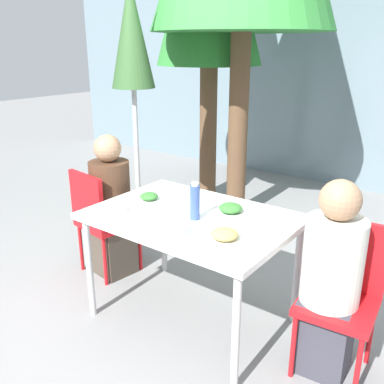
# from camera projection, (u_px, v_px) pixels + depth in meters

# --- Properties ---
(ground_plane) EXTENTS (24.00, 24.00, 0.00)m
(ground_plane) POSITION_uv_depth(u_px,v_px,m) (192.00, 317.00, 2.93)
(ground_plane) COLOR gray
(building_facade) EXTENTS (10.00, 0.20, 3.00)m
(building_facade) POSITION_uv_depth(u_px,v_px,m) (370.00, 68.00, 5.13)
(building_facade) COLOR slate
(building_facade) RESTS_ON ground
(dining_table) EXTENTS (1.26, 0.88, 0.76)m
(dining_table) POSITION_uv_depth(u_px,v_px,m) (192.00, 224.00, 2.70)
(dining_table) COLOR white
(dining_table) RESTS_ON ground
(chair_left) EXTENTS (0.45, 0.45, 0.86)m
(chair_left) POSITION_uv_depth(u_px,v_px,m) (100.00, 216.00, 3.33)
(chair_left) COLOR red
(chair_left) RESTS_ON ground
(person_left) EXTENTS (0.31, 0.31, 1.14)m
(person_left) POSITION_uv_depth(u_px,v_px,m) (111.00, 210.00, 3.34)
(person_left) COLOR #473D33
(person_left) RESTS_ON ground
(chair_right) EXTENTS (0.43, 0.43, 0.86)m
(chair_right) POSITION_uv_depth(u_px,v_px,m) (342.00, 286.00, 2.36)
(chair_right) COLOR red
(chair_right) RESTS_ON ground
(person_right) EXTENTS (0.32, 0.32, 1.13)m
(person_right) POSITION_uv_depth(u_px,v_px,m) (330.00, 284.00, 2.31)
(person_right) COLOR #383842
(person_right) RESTS_ON ground
(closed_umbrella) EXTENTS (0.38, 0.38, 2.31)m
(closed_umbrella) POSITION_uv_depth(u_px,v_px,m) (132.00, 46.00, 3.65)
(closed_umbrella) COLOR #333333
(closed_umbrella) RESTS_ON ground
(plate_0) EXTENTS (0.22, 0.22, 0.06)m
(plate_0) POSITION_uv_depth(u_px,v_px,m) (149.00, 198.00, 2.89)
(plate_0) COLOR white
(plate_0) RESTS_ON dining_table
(plate_1) EXTENTS (0.27, 0.27, 0.07)m
(plate_1) POSITION_uv_depth(u_px,v_px,m) (231.00, 210.00, 2.67)
(plate_1) COLOR white
(plate_1) RESTS_ON dining_table
(plate_2) EXTENTS (0.27, 0.27, 0.07)m
(plate_2) POSITION_uv_depth(u_px,v_px,m) (224.00, 237.00, 2.31)
(plate_2) COLOR white
(plate_2) RESTS_ON dining_table
(bottle) EXTENTS (0.06, 0.06, 0.23)m
(bottle) POSITION_uv_depth(u_px,v_px,m) (195.00, 202.00, 2.57)
(bottle) COLOR #334C8E
(bottle) RESTS_ON dining_table
(drinking_cup) EXTENTS (0.08, 0.08, 0.11)m
(drinking_cup) POSITION_uv_depth(u_px,v_px,m) (178.00, 228.00, 2.36)
(drinking_cup) COLOR white
(drinking_cup) RESTS_ON dining_table
(salad_bowl) EXTENTS (0.15, 0.15, 0.06)m
(salad_bowl) POSITION_uv_depth(u_px,v_px,m) (116.00, 207.00, 2.73)
(salad_bowl) COLOR white
(salad_bowl) RESTS_ON dining_table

